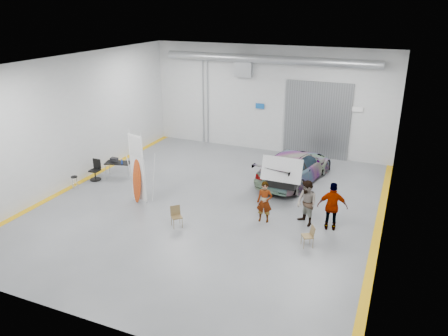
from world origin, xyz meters
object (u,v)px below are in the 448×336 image
at_px(person_c, 332,206).
at_px(folding_chair_far, 307,240).
at_px(folding_chair_near, 177,221).
at_px(office_chair, 96,171).
at_px(person_a, 264,202).
at_px(surfboard_display, 139,174).
at_px(person_b, 307,203).
at_px(work_table, 117,162).
at_px(sedan_car, 295,166).
at_px(shop_stool, 75,183).

xyz_separation_m(person_c, folding_chair_far, (-0.55, -1.59, -0.71)).
relative_size(folding_chair_near, office_chair, 0.81).
distance_m(person_a, folding_chair_near, 3.49).
xyz_separation_m(person_a, office_chair, (-8.93, 0.93, -0.40)).
height_order(person_a, surfboard_display, surfboard_display).
xyz_separation_m(person_c, surfboard_display, (-8.06, -0.80, 0.34)).
relative_size(person_c, folding_chair_far, 2.40).
xyz_separation_m(person_a, person_b, (1.58, 0.38, 0.07)).
relative_size(surfboard_display, office_chair, 3.18).
height_order(person_b, work_table, person_b).
height_order(sedan_car, folding_chair_near, sedan_car).
bearing_deg(office_chair, person_b, -2.65).
height_order(person_b, surfboard_display, surfboard_display).
relative_size(person_a, surfboard_display, 0.52).
distance_m(sedan_car, surfboard_display, 7.49).
bearing_deg(office_chair, sedan_car, 22.37).
height_order(folding_chair_far, shop_stool, folding_chair_far).
height_order(work_table, office_chair, office_chair).
xyz_separation_m(folding_chair_near, shop_stool, (-6.13, 1.37, 0.05)).
height_order(sedan_car, person_a, person_a).
xyz_separation_m(sedan_car, office_chair, (-8.98, -3.63, -0.32)).
xyz_separation_m(person_a, shop_stool, (-9.10, -0.37, -0.53)).
bearing_deg(person_c, shop_stool, -6.06).
distance_m(folding_chair_far, shop_stool, 11.15).
distance_m(sedan_car, folding_chair_far, 6.13).
bearing_deg(folding_chair_near, work_table, 102.69).
xyz_separation_m(sedan_car, folding_chair_far, (1.95, -5.79, -0.51)).
relative_size(shop_stool, work_table, 0.46).
relative_size(person_c, shop_stool, 3.09).
distance_m(person_b, surfboard_display, 7.14).
height_order(folding_chair_near, shop_stool, folding_chair_near).
bearing_deg(person_a, folding_chair_near, -156.84).
bearing_deg(surfboard_display, work_table, 159.35).
relative_size(person_c, office_chair, 1.90).
distance_m(sedan_car, work_table, 8.71).
xyz_separation_m(work_table, office_chair, (-0.77, -0.72, -0.34)).
bearing_deg(surfboard_display, office_chair, 175.74).
height_order(sedan_car, shop_stool, sedan_car).
relative_size(folding_chair_near, work_table, 0.60).
xyz_separation_m(person_c, work_table, (-10.71, 1.28, -0.18)).
bearing_deg(sedan_car, surfboard_display, 53.00).
height_order(person_b, person_c, person_c).
bearing_deg(shop_stool, person_b, 4.02).
height_order(shop_stool, work_table, work_table).
distance_m(person_b, folding_chair_far, 1.79).
bearing_deg(person_c, surfboard_display, -4.06).
xyz_separation_m(person_c, shop_stool, (-11.67, -0.74, -0.65)).
bearing_deg(folding_chair_near, person_c, -23.24).
distance_m(surfboard_display, folding_chair_far, 7.63).
bearing_deg(office_chair, folding_chair_near, -23.81).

